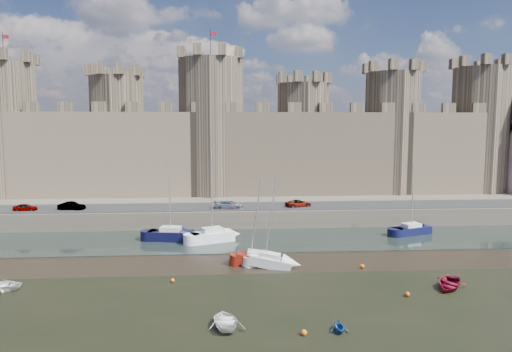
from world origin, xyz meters
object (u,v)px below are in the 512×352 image
object	(u,v)px
car_1	(72,206)
sailboat_3	(411,229)
car_0	(25,207)
car_3	(299,203)
sailboat_2	(212,235)
sailboat_5	(271,261)
car_2	(229,205)
sailboat_1	(171,234)
sailboat_4	(256,258)

from	to	relation	value
car_1	sailboat_3	distance (m)	46.34
car_0	sailboat_3	bearing A→B (deg)	-99.99
car_0	sailboat_3	world-z (taller)	sailboat_3
car_1	car_3	size ratio (longest dim) A/B	0.95
sailboat_2	sailboat_5	bearing A→B (deg)	-81.68
car_2	car_3	xyz separation A→B (m)	(10.08, 0.95, -0.07)
car_3	sailboat_5	bearing A→B (deg)	145.07
car_1	sailboat_1	bearing A→B (deg)	-112.42
car_1	sailboat_2	size ratio (longest dim) A/B	0.32
sailboat_1	sailboat_3	world-z (taller)	sailboat_1
car_0	sailboat_5	world-z (taller)	sailboat_5
car_0	sailboat_1	bearing A→B (deg)	-113.76
sailboat_2	sailboat_5	distance (m)	12.05
car_1	sailboat_4	xyz separation A→B (m)	(24.49, -19.04, -2.39)
car_1	car_3	distance (m)	32.02
car_0	sailboat_4	size ratio (longest dim) A/B	0.33
car_0	car_2	size ratio (longest dim) A/B	0.75
car_2	sailboat_3	world-z (taller)	sailboat_3
car_2	sailboat_5	world-z (taller)	sailboat_5
car_0	car_2	xyz separation A→B (m)	(28.10, -0.31, 0.07)
car_0	car_3	world-z (taller)	car_3
car_2	sailboat_2	size ratio (longest dim) A/B	0.37
car_0	sailboat_3	distance (m)	52.38
sailboat_4	car_1	bearing A→B (deg)	148.40
car_0	sailboat_1	size ratio (longest dim) A/B	0.28
car_1	car_2	size ratio (longest dim) A/B	0.87
car_3	sailboat_4	distance (m)	20.96
car_2	sailboat_5	distance (m)	19.86
sailboat_1	sailboat_2	distance (m)	5.26
sailboat_2	sailboat_1	bearing A→B (deg)	146.08
sailboat_5	sailboat_4	bearing A→B (deg)	165.02
sailboat_1	sailboat_2	world-z (taller)	sailboat_2
sailboat_1	sailboat_4	world-z (taller)	sailboat_1
car_2	sailboat_5	bearing A→B (deg)	-161.04
sailboat_1	sailboat_4	distance (m)	14.49
sailboat_3	sailboat_4	bearing A→B (deg)	-171.61
sailboat_2	sailboat_5	size ratio (longest dim) A/B	1.22
car_1	sailboat_5	xyz separation A→B (m)	(25.89, -19.88, -2.42)
car_2	sailboat_4	distance (m)	18.80
car_3	sailboat_5	xyz separation A→B (m)	(-6.12, -20.27, -2.35)
sailboat_3	sailboat_4	distance (m)	24.23
car_3	sailboat_3	xyz separation A→B (m)	(13.68, -7.70, -2.30)
car_2	sailboat_1	distance (m)	11.00
car_2	sailboat_2	distance (m)	9.47
sailboat_4	sailboat_5	xyz separation A→B (m)	(1.40, -0.84, -0.02)
sailboat_1	car_3	bearing A→B (deg)	35.73
sailboat_1	sailboat_3	bearing A→B (deg)	10.90
car_1	sailboat_2	world-z (taller)	sailboat_2
car_3	sailboat_5	distance (m)	21.30
car_1	sailboat_2	distance (m)	22.04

